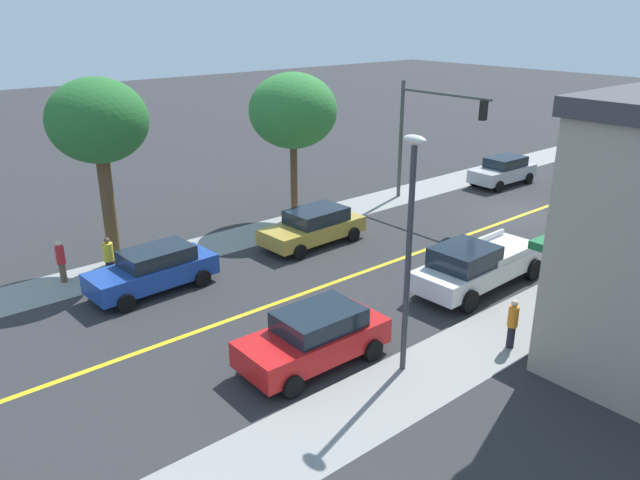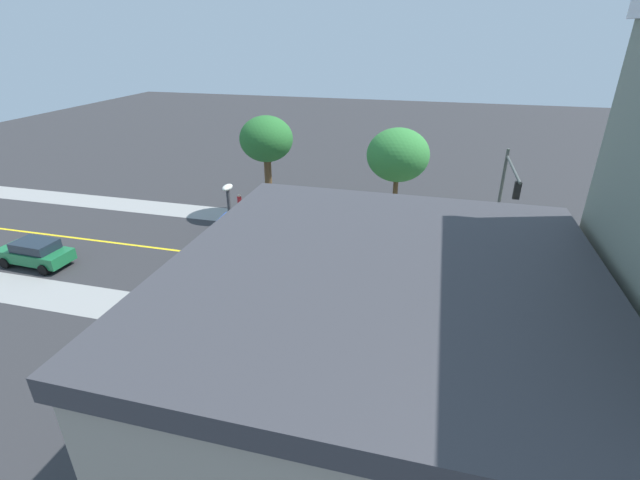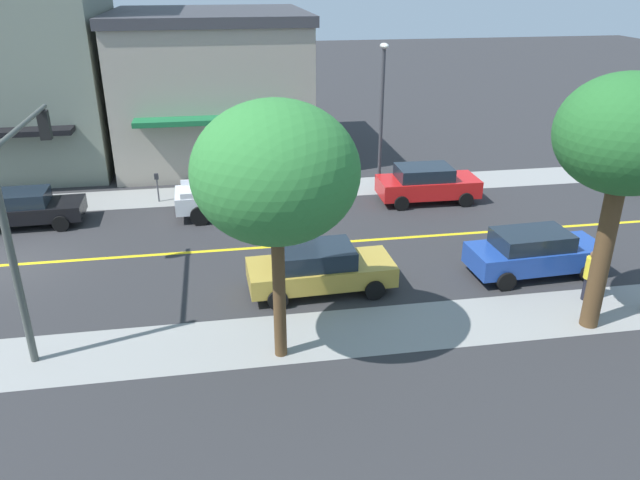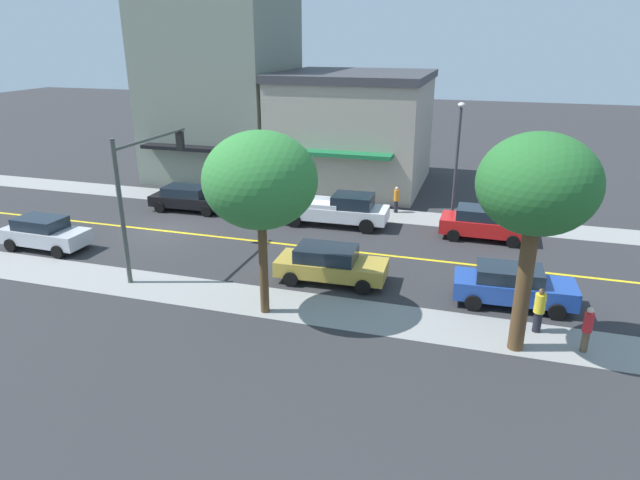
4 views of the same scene
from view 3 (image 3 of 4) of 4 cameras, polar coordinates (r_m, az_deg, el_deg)
The scene contains 17 objects.
ground_plane at distance 24.30m, azimuth -26.59°, elevation -2.06°, with size 140.00×140.00×0.00m, color #2D2D30.
sidewalk_left at distance 29.89m, azimuth -23.51°, elevation 3.16°, with size 2.55×126.00×0.01m, color gray.
road_centerline_stripe at distance 24.30m, azimuth -26.59°, elevation -2.06°, with size 0.20×126.00×0.00m, color yellow.
brick_apartment_block at distance 35.51m, azimuth -27.11°, elevation 16.74°, with size 10.27×9.55×13.31m.
pale_office_building at distance 34.42m, azimuth -9.92°, elevation 13.95°, with size 11.16×9.92×7.63m.
street_tree_left_near at distance 14.74m, azimuth -4.16°, elevation 6.22°, with size 4.08×4.08×6.90m.
street_tree_right_corner at distance 17.86m, azimuth 26.61°, elevation 8.52°, with size 3.70×3.70×7.29m.
parking_meter at distance 28.28m, azimuth -14.90°, elevation 5.13°, with size 0.12×0.18×1.31m.
traffic_light_mast at distance 18.16m, azimuth -25.94°, elevation 4.00°, with size 5.49×0.32×6.15m.
street_lamp at distance 28.19m, azimuth 5.78°, elevation 12.57°, with size 0.70×0.36×6.67m.
red_sedan_left_curb at distance 27.82m, azimuth 9.89°, elevation 5.22°, with size 2.16×4.44×1.63m.
gold_sedan_right_curb at distance 19.71m, azimuth -0.12°, elevation -2.59°, with size 2.23×4.74×1.54m.
black_sedan_left_curb at distance 27.50m, azimuth -25.99°, elevation 2.70°, with size 2.10×4.65×1.46m.
blue_sedan_right_curb at distance 21.98m, azimuth 19.31°, elevation -1.07°, with size 2.14×4.64×1.57m.
white_pickup_truck at distance 26.21m, azimuth -6.29°, elevation 4.40°, with size 2.34×6.01×1.81m.
pedestrian_orange_shirt at distance 29.57m, azimuth -1.43°, elevation 6.68°, with size 0.31×0.31×1.57m.
pedestrian_yellow_shirt at distance 20.89m, azimuth 23.80°, elevation -2.96°, with size 0.39×0.39×1.68m.
Camera 3 is at (21.01, 7.50, 9.63)m, focal length 34.44 mm.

